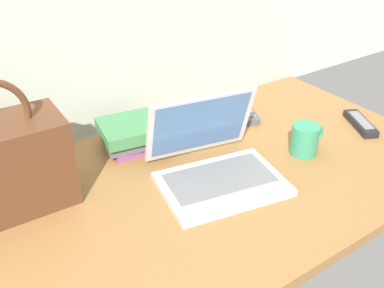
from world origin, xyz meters
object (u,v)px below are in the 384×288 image
at_px(handbag, 1,166).
at_px(book_stack, 136,133).
at_px(coffee_mug, 305,139).
at_px(remote_control_near, 360,123).
at_px(laptop, 214,163).
at_px(remote_control_far, 246,112).

height_order(handbag, book_stack, handbag).
xyz_separation_m(coffee_mug, remote_control_near, (0.27, 0.01, -0.03)).
height_order(laptop, book_stack, laptop).
relative_size(laptop, book_stack, 1.60).
bearing_deg(handbag, laptop, -20.47).
relative_size(remote_control_near, book_stack, 0.74).
distance_m(laptop, handbag, 0.51).
xyz_separation_m(laptop, book_stack, (-0.10, 0.25, 0.00)).
relative_size(remote_control_far, handbag, 0.50).
xyz_separation_m(coffee_mug, book_stack, (-0.39, 0.30, 0.00)).
height_order(coffee_mug, book_stack, coffee_mug).
xyz_separation_m(laptop, remote_control_near, (0.56, -0.04, -0.03)).
bearing_deg(laptop, remote_control_far, 36.79).
relative_size(remote_control_far, book_stack, 0.75).
bearing_deg(laptop, book_stack, 111.16).
bearing_deg(coffee_mug, laptop, 170.60).
distance_m(remote_control_near, handbag, 1.06).
bearing_deg(remote_control_near, handbag, 168.06).
distance_m(remote_control_near, remote_control_far, 0.37).
distance_m(laptop, remote_control_far, 0.38).
bearing_deg(remote_control_near, coffee_mug, -178.36).
xyz_separation_m(handbag, book_stack, (0.38, 0.07, -0.07)).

